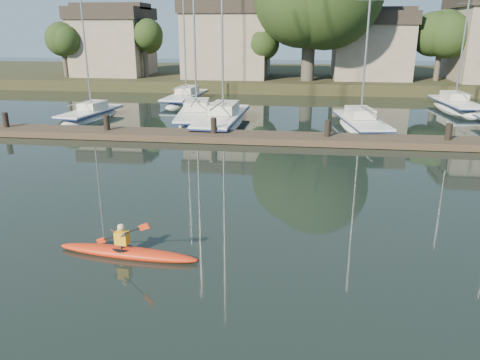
# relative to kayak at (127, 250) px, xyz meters

# --- Properties ---
(ground) EXTENTS (160.00, 160.00, 0.00)m
(ground) POSITION_rel_kayak_xyz_m (2.81, -0.44, -0.15)
(ground) COLOR black
(ground) RESTS_ON ground
(kayak) EXTENTS (3.99, 1.02, 1.27)m
(kayak) POSITION_rel_kayak_xyz_m (0.00, 0.00, 0.00)
(kayak) COLOR #CE480F
(kayak) RESTS_ON ground
(dock) EXTENTS (34.00, 2.00, 1.80)m
(dock) POSITION_rel_kayak_xyz_m (2.81, 13.56, 0.05)
(dock) COLOR #473A28
(dock) RESTS_ON ground
(sailboat_0) EXTENTS (2.85, 6.82, 10.49)m
(sailboat_0) POSITION_rel_kayak_xyz_m (-9.52, 18.65, -0.33)
(sailboat_0) COLOR white
(sailboat_0) RESTS_ON ground
(sailboat_1) EXTENTS (3.33, 9.14, 14.60)m
(sailboat_1) POSITION_rel_kayak_xyz_m (-2.33, 18.80, -0.35)
(sailboat_1) COLOR white
(sailboat_1) RESTS_ON ground
(sailboat_2) EXTENTS (2.62, 9.73, 15.98)m
(sailboat_2) POSITION_rel_kayak_xyz_m (-0.42, 17.60, -0.35)
(sailboat_2) COLOR white
(sailboat_2) RESTS_ON ground
(sailboat_3) EXTENTS (3.28, 8.01, 12.55)m
(sailboat_3) POSITION_rel_kayak_xyz_m (8.00, 17.63, -0.34)
(sailboat_3) COLOR white
(sailboat_3) RESTS_ON ground
(sailboat_5) EXTENTS (2.68, 8.75, 14.27)m
(sailboat_5) POSITION_rel_kayak_xyz_m (-5.04, 26.82, -0.33)
(sailboat_5) COLOR white
(sailboat_5) RESTS_ON ground
(sailboat_7) EXTENTS (2.70, 8.09, 12.82)m
(sailboat_7) POSITION_rel_kayak_xyz_m (15.73, 25.79, -0.34)
(sailboat_7) COLOR white
(sailboat_7) RESTS_ON ground
(shore) EXTENTS (90.00, 25.25, 12.75)m
(shore) POSITION_rel_kayak_xyz_m (4.42, 39.84, 3.07)
(shore) COLOR #283118
(shore) RESTS_ON ground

